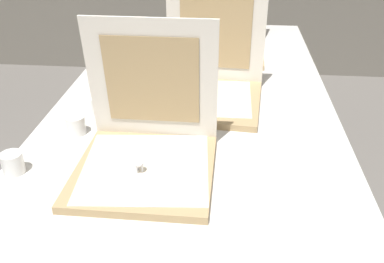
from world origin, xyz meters
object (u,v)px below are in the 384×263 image
at_px(pizza_box_back, 224,40).
at_px(cup_white_mid, 100,107).
at_px(pizza_box_middle, 209,85).
at_px(cup_white_near_left, 13,163).
at_px(cup_white_near_center, 76,125).
at_px(table, 191,131).
at_px(pizza_box_front, 146,149).

bearing_deg(pizza_box_back, cup_white_mid, -118.30).
relative_size(pizza_box_middle, pizza_box_back, 0.80).
bearing_deg(cup_white_near_left, cup_white_near_center, 65.66).
distance_m(pizza_box_middle, cup_white_near_left, 0.72).
relative_size(cup_white_near_center, cup_white_mid, 1.00).
bearing_deg(cup_white_near_center, table, 18.61).
bearing_deg(pizza_box_back, table, -95.61).
bearing_deg(pizza_box_middle, cup_white_near_center, -139.14).
relative_size(pizza_box_middle, cup_white_mid, 6.78).
height_order(pizza_box_back, cup_white_near_center, pizza_box_back).
height_order(pizza_box_back, cup_white_mid, pizza_box_back).
bearing_deg(cup_white_mid, cup_white_near_center, -105.94).
distance_m(table, pizza_box_middle, 0.21).
xyz_separation_m(pizza_box_back, cup_white_near_left, (-0.55, -1.06, -0.02)).
distance_m(table, pizza_box_front, 0.31).
relative_size(table, pizza_box_front, 6.09).
bearing_deg(pizza_box_front, cup_white_near_center, 148.10).
height_order(cup_white_mid, cup_white_near_left, same).
height_order(table, pizza_box_back, pizza_box_back).
bearing_deg(cup_white_near_center, cup_white_near_left, -114.34).
relative_size(cup_white_mid, cup_white_near_left, 1.00).
xyz_separation_m(pizza_box_front, pizza_box_back, (0.19, 1.00, -0.00)).
bearing_deg(cup_white_mid, pizza_box_front, -53.98).
xyz_separation_m(pizza_box_middle, cup_white_mid, (-0.36, -0.16, -0.03)).
height_order(pizza_box_front, pizza_box_middle, pizza_box_middle).
bearing_deg(cup_white_mid, cup_white_near_left, -111.27).
bearing_deg(cup_white_near_center, pizza_box_back, 62.04).
xyz_separation_m(pizza_box_back, cup_white_mid, (-0.41, -0.70, -0.02)).
height_order(table, cup_white_near_center, cup_white_near_center).
bearing_deg(pizza_box_front, pizza_box_back, 79.90).
xyz_separation_m(pizza_box_front, cup_white_near_center, (-0.26, 0.16, -0.03)).
distance_m(table, cup_white_mid, 0.32).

